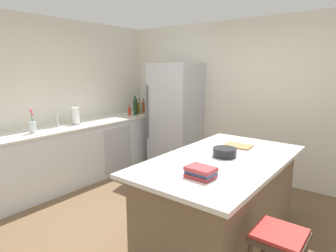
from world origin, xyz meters
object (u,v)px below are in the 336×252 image
Objects in this scene: kitchen_island at (221,201)px; paper_towel_roll at (76,116)px; vinegar_bottle at (143,107)px; olive_oil_bottle at (139,108)px; syrup_bottle at (137,108)px; bar_stool at (278,247)px; sink_faucet at (58,117)px; wine_bottle at (135,107)px; soda_bottle at (146,105)px; refrigerator at (176,117)px; hot_sauce_bottle at (129,111)px; cookbook_stack at (201,172)px; mixing_bowl at (225,152)px; cutting_board at (238,146)px; flower_vase at (33,126)px.

kitchen_island is 6.31× the size of paper_towel_roll.
olive_oil_bottle is at bearing -106.48° from vinegar_bottle.
vinegar_bottle is 0.99× the size of syrup_bottle.
bar_stool is 2.26× the size of sink_faucet.
wine_bottle reaches higher than syrup_bottle.
vinegar_bottle is (0.03, -0.11, -0.04)m from soda_bottle.
refrigerator is at bearing 62.73° from sink_faucet.
vinegar_bottle is 0.29m from wine_bottle.
refrigerator is (-1.79, 1.64, 0.48)m from kitchen_island.
paper_towel_roll is 1.16m from hot_sauce_bottle.
wine_bottle is (-3.33, 1.96, 0.54)m from bar_stool.
sink_faucet is 1.23× the size of cookbook_stack.
soda_bottle reaches higher than hot_sauce_bottle.
wine_bottle reaches higher than olive_oil_bottle.
mixing_bowl is (2.64, -1.53, -0.07)m from olive_oil_bottle.
kitchen_island is at bearing 99.60° from cookbook_stack.
olive_oil_bottle is at bearing 141.73° from cookbook_stack.
vinegar_bottle is 1.43× the size of hot_sauce_bottle.
soda_bottle is 1.02× the size of wine_bottle.
mixing_bowl is at bearing 140.69° from bar_stool.
soda_bottle is at bearing 95.10° from syrup_bottle.
cutting_board is at bearing -33.38° from refrigerator.
bar_stool is at bearing -6.74° from sink_faucet.
hot_sauce_bottle is at bearing -91.55° from vinegar_bottle.
hot_sauce_bottle is 0.63× the size of cutting_board.
soda_bottle is at bearing 145.41° from bar_stool.
sink_faucet is 1.24× the size of mixing_bowl.
mixing_bowl is at bearing -1.75° from paper_towel_roll.
sink_faucet is at bearing 103.34° from flower_vase.
soda_bottle is at bearing 89.39° from paper_towel_roll.
mixing_bowl is at bearing -41.46° from refrigerator.
syrup_bottle is at bearing -92.53° from vinegar_bottle.
vinegar_bottle is at bearing 155.24° from cutting_board.
cookbook_stack is 0.65m from mixing_bowl.
wine_bottle is (-2.58, 1.40, 0.62)m from kitchen_island.
paper_towel_roll is 2.64m from cutting_board.
sink_faucet and olive_oil_bottle have the same top height.
flower_vase is 1.40× the size of cookbook_stack.
bar_stool is 3.33× the size of hot_sauce_bottle.
syrup_bottle reaches higher than bar_stool.
cutting_board is (2.64, 0.65, -0.15)m from sink_faucet.
sink_faucet is at bearing -92.51° from syrup_bottle.
syrup_bottle is (0.02, -0.09, 0.00)m from olive_oil_bottle.
refrigerator is 5.89× the size of cutting_board.
wine_bottle is at bearing 151.50° from kitchen_island.
flower_vase is 1.41× the size of mixing_bowl.
flower_vase reaches higher than kitchen_island.
refrigerator is 6.50× the size of syrup_bottle.
cookbook_stack is (2.70, 0.02, -0.06)m from flower_vase.
cutting_board is at bearing 127.61° from bar_stool.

